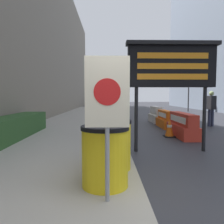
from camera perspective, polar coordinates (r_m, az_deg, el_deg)
The scene contains 14 objects.
ground_plane at distance 3.18m, azimuth 10.04°, elevation -24.88°, with size 120.00×120.00×0.00m, color #2D2D33.
building_left_facade at distance 13.92m, azimuth -19.42°, elevation 22.96°, with size 0.40×50.40×12.20m.
barrel_drum_foreground at distance 3.48m, azimuth -1.83°, elevation -11.36°, with size 0.75×0.75×0.95m.
barrel_drum_middle at distance 4.28m, azimuth -0.00°, elevation -8.41°, with size 0.75×0.75×0.95m.
warning_sign at distance 2.84m, azimuth -1.27°, elevation 2.42°, with size 0.58×0.08×1.92m.
message_board at distance 6.31m, azimuth 15.26°, elevation 11.33°, with size 2.51×0.36×3.01m.
jersey_barrier_red_striped at distance 8.81m, azimuth 17.96°, elevation -3.55°, with size 0.64×2.17×0.91m.
jersey_barrier_orange_far at distance 11.19m, azimuth 13.78°, elevation -2.02°, with size 0.57×1.82×0.84m.
jersey_barrier_white at distance 13.28m, azimuth 11.38°, elevation -0.87°, with size 0.57×1.81×0.94m.
traffic_cone_near at distance 8.59m, azimuth 14.78°, elevation -3.98°, with size 0.40×0.40×0.72m.
traffic_cone_mid at distance 9.48m, azimuth 19.06°, elevation -3.22°, with size 0.42×0.42×0.76m.
traffic_light_near_curb at distance 18.82m, azimuth 3.62°, elevation 7.93°, with size 0.28×0.44×3.87m.
traffic_light_far_side at distance 23.70m, azimuth 19.48°, elevation 6.21°, with size 0.28×0.45×3.46m.
pedestrian_worker at distance 12.29m, azimuth 24.47°, elevation 1.53°, with size 0.33×0.50×1.81m.
Camera 1 is at (-0.56, -2.73, 1.53)m, focal length 35.00 mm.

